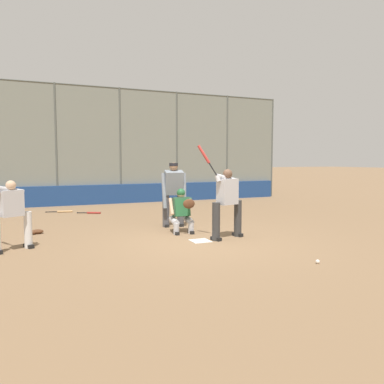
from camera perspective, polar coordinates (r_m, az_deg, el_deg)
The scene contains 14 objects.
ground_plane at distance 8.68m, azimuth 1.28°, elevation -7.49°, with size 160.00×160.00×0.00m, color #846647.
home_plate_marker at distance 8.68m, azimuth 1.28°, elevation -7.45°, with size 0.43×0.43×0.01m, color white.
backstop_fence at distance 16.54m, azimuth -10.88°, elevation 7.23°, with size 15.73×0.08×4.96m.
padding_wall at distance 16.49m, azimuth -10.68°, elevation -0.27°, with size 15.33×0.18×0.82m, color navy.
bleachers_beyond at distance 19.48m, azimuth -10.96°, elevation 1.02°, with size 10.95×3.05×1.80m.
batter_at_plate at distance 8.87m, azimuth 5.35°, elevation -1.34°, with size 1.14×0.54×2.21m.
catcher_behind_plate at distance 9.54m, azimuth -1.55°, elevation -2.78°, with size 0.60×0.73×1.14m.
umpire_home at distance 10.40m, azimuth -2.83°, elevation -0.05°, with size 0.72×0.50×1.79m.
batter_on_deck at distance 8.47m, azimuth -25.84°, elevation -2.86°, with size 1.10×0.60×2.04m.
spare_bat_near_backstop at distance 15.36m, azimuth -3.46°, elevation -1.98°, with size 0.08×0.83×0.07m.
spare_bat_by_padding at distance 14.13m, azimuth -19.09°, elevation -2.83°, with size 0.91×0.23×0.07m.
spare_bat_third_base_side at distance 13.49m, azimuth -14.99°, elevation -3.08°, with size 0.77×0.42×0.07m.
fielding_glove_on_dirt at distance 10.27m, azimuth -22.61°, elevation -5.61°, with size 0.31×0.23×0.11m.
baseball_loose at distance 7.20m, azimuth 18.60°, elevation -10.02°, with size 0.07×0.07×0.07m, color white.
Camera 1 is at (3.48, 7.73, 1.85)m, focal length 35.00 mm.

